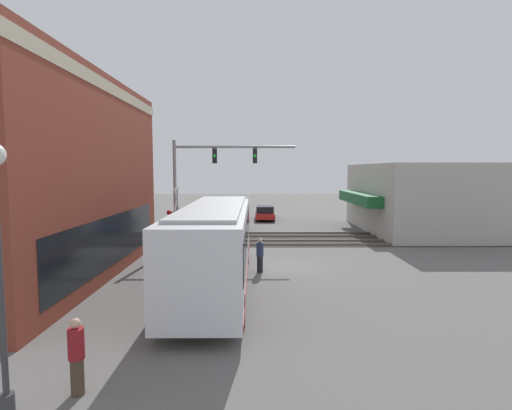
# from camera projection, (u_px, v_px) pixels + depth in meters

# --- Properties ---
(ground_plane) EXTENTS (120.00, 120.00, 0.00)m
(ground_plane) POSITION_uv_depth(u_px,v_px,m) (279.00, 265.00, 20.07)
(ground_plane) COLOR #605E5B
(brick_building) EXTENTS (14.93, 9.54, 8.90)m
(brick_building) POSITION_uv_depth(u_px,v_px,m) (3.00, 178.00, 17.45)
(brick_building) COLOR brown
(brick_building) RESTS_ON ground
(shop_building) EXTENTS (12.65, 10.27, 5.25)m
(shop_building) POSITION_uv_depth(u_px,v_px,m) (423.00, 198.00, 31.11)
(shop_building) COLOR #B2ADA3
(shop_building) RESTS_ON ground
(city_bus) EXTENTS (12.16, 2.59, 3.40)m
(city_bus) POSITION_uv_depth(u_px,v_px,m) (216.00, 241.00, 16.31)
(city_bus) COLOR silver
(city_bus) RESTS_ON ground
(traffic_signal_gantry) EXTENTS (0.42, 7.47, 6.60)m
(traffic_signal_gantry) POSITION_uv_depth(u_px,v_px,m) (209.00, 170.00, 24.36)
(traffic_signal_gantry) COLOR gray
(traffic_signal_gantry) RESTS_ON ground
(crossing_signal) EXTENTS (1.41, 1.18, 3.81)m
(crossing_signal) POSITION_uv_depth(u_px,v_px,m) (177.00, 213.00, 23.40)
(crossing_signal) COLOR gray
(crossing_signal) RESTS_ON ground
(rail_track_near) EXTENTS (2.60, 60.00, 0.15)m
(rail_track_near) POSITION_uv_depth(u_px,v_px,m) (273.00, 243.00, 26.04)
(rail_track_near) COLOR #332D28
(rail_track_near) RESTS_ON ground
(rail_track_far) EXTENTS (2.60, 60.00, 0.15)m
(rail_track_far) POSITION_uv_depth(u_px,v_px,m) (271.00, 235.00, 29.23)
(rail_track_far) COLOR #332D28
(rail_track_far) RESTS_ON ground
(parked_car_blue) EXTENTS (4.63, 1.82, 1.42)m
(parked_car_blue) POSITION_uv_depth(u_px,v_px,m) (234.00, 222.00, 31.54)
(parked_car_blue) COLOR navy
(parked_car_blue) RESTS_ON ground
(parked_car_red) EXTENTS (4.43, 1.82, 1.37)m
(parked_car_red) POSITION_uv_depth(u_px,v_px,m) (265.00, 213.00, 38.30)
(parked_car_red) COLOR #B21E19
(parked_car_red) RESTS_ON ground
(pedestrian_by_lamp) EXTENTS (0.34, 0.34, 1.68)m
(pedestrian_by_lamp) POSITION_uv_depth(u_px,v_px,m) (77.00, 356.00, 8.46)
(pedestrian_by_lamp) COLOR #473828
(pedestrian_by_lamp) RESTS_ON ground
(pedestrian_near_bus) EXTENTS (0.34, 0.34, 1.62)m
(pedestrian_near_bus) POSITION_uv_depth(u_px,v_px,m) (260.00, 255.00, 18.67)
(pedestrian_near_bus) COLOR black
(pedestrian_near_bus) RESTS_ON ground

